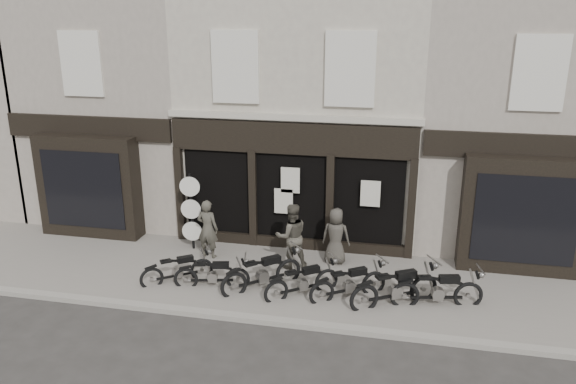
% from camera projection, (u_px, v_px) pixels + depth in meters
% --- Properties ---
extents(ground_plane, '(90.00, 90.00, 0.00)m').
position_uv_depth(ground_plane, '(268.00, 296.00, 14.20)').
color(ground_plane, '#2D2B28').
rests_on(ground_plane, ground).
extents(pavement, '(30.00, 4.20, 0.12)m').
position_uv_depth(pavement, '(276.00, 278.00, 15.02)').
color(pavement, slate).
rests_on(pavement, ground_plane).
extents(kerb, '(30.00, 0.25, 0.13)m').
position_uv_depth(kerb, '(255.00, 319.00, 13.02)').
color(kerb, gray).
rests_on(kerb, ground_plane).
extents(central_building, '(7.30, 6.22, 8.34)m').
position_uv_depth(central_building, '(310.00, 100.00, 18.49)').
color(central_building, '#B7B09D').
rests_on(central_building, ground).
extents(neighbour_left, '(5.60, 6.73, 8.34)m').
position_uv_depth(neighbour_left, '(132.00, 96.00, 19.71)').
color(neighbour_left, gray).
rests_on(neighbour_left, ground).
extents(neighbour_right, '(5.60, 6.73, 8.34)m').
position_uv_depth(neighbour_right, '(513.00, 108.00, 17.20)').
color(neighbour_right, gray).
rests_on(neighbour_right, ground).
extents(motorcycle_0, '(1.68, 1.35, 0.93)m').
position_uv_depth(motorcycle_0, '(178.00, 272.00, 14.70)').
color(motorcycle_0, black).
rests_on(motorcycle_0, ground).
extents(motorcycle_1, '(1.93, 0.72, 0.94)m').
position_uv_depth(motorcycle_1, '(213.00, 277.00, 14.42)').
color(motorcycle_1, black).
rests_on(motorcycle_1, ground).
extents(motorcycle_2, '(1.87, 1.73, 1.10)m').
position_uv_depth(motorcycle_2, '(263.00, 276.00, 14.33)').
color(motorcycle_2, black).
rests_on(motorcycle_2, ground).
extents(motorcycle_3, '(1.75, 1.47, 0.99)m').
position_uv_depth(motorcycle_3, '(303.00, 284.00, 13.99)').
color(motorcycle_3, black).
rests_on(motorcycle_3, ground).
extents(motorcycle_4, '(1.86, 1.39, 1.01)m').
position_uv_depth(motorcycle_4, '(349.00, 286.00, 13.87)').
color(motorcycle_4, black).
rests_on(motorcycle_4, ground).
extents(motorcycle_5, '(2.13, 1.47, 1.13)m').
position_uv_depth(motorcycle_5, '(396.00, 291.00, 13.52)').
color(motorcycle_5, black).
rests_on(motorcycle_5, ground).
extents(motorcycle_6, '(2.22, 0.80, 1.07)m').
position_uv_depth(motorcycle_6, '(438.00, 293.00, 13.47)').
color(motorcycle_6, black).
rests_on(motorcycle_6, ground).
extents(man_left, '(0.67, 0.49, 1.72)m').
position_uv_depth(man_left, '(208.00, 229.00, 15.95)').
color(man_left, '#424036').
rests_on(man_left, pavement).
extents(man_centre, '(1.10, 1.01, 1.84)m').
position_uv_depth(man_centre, '(291.00, 236.00, 15.28)').
color(man_centre, '#49443B').
rests_on(man_centre, pavement).
extents(man_right, '(0.82, 0.57, 1.61)m').
position_uv_depth(man_right, '(336.00, 236.00, 15.59)').
color(man_right, '#3B3831').
rests_on(man_right, pavement).
extents(advert_sign_post, '(0.59, 0.38, 2.44)m').
position_uv_depth(advert_sign_post, '(192.00, 215.00, 16.43)').
color(advert_sign_post, black).
rests_on(advert_sign_post, ground).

